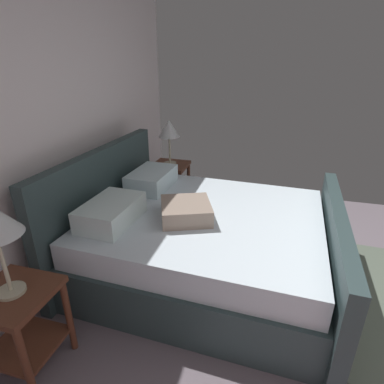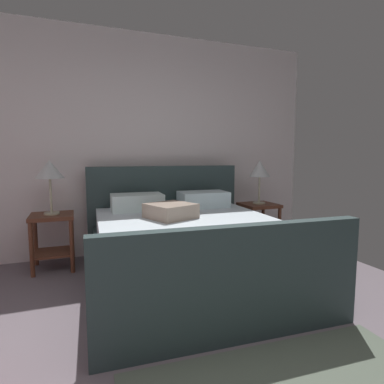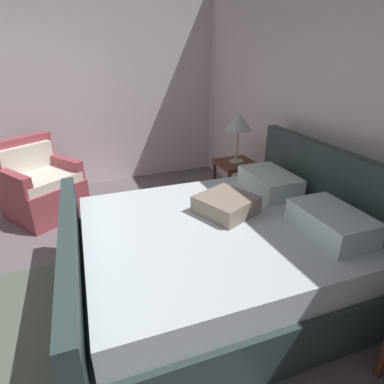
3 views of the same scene
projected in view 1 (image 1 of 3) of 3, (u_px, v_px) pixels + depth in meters
wall_back at (37, 127)px, 2.41m from camera, size 4.93×0.12×2.72m
bed at (202, 240)px, 2.82m from camera, size 1.94×2.24×1.10m
nightstand_right at (171, 178)px, 4.07m from camera, size 0.44×0.44×0.60m
table_lamp_right at (169, 130)px, 3.82m from camera, size 0.26×0.26×0.56m
nightstand_left at (19, 318)px, 1.90m from camera, size 0.44×0.44×0.60m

